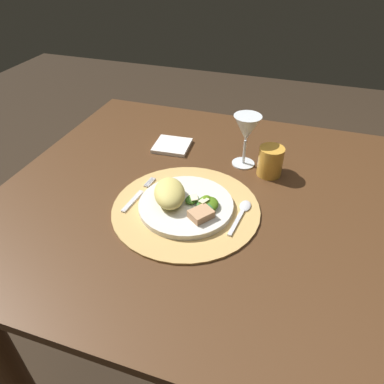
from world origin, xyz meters
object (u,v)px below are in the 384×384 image
(dinner_plate, at_px, (186,205))
(fork, at_px, (137,196))
(dining_table, at_px, (218,236))
(napkin, at_px, (172,146))
(amber_tumbler, at_px, (270,161))
(wine_glass, at_px, (247,130))
(spoon, at_px, (242,211))

(dinner_plate, xyz_separation_m, fork, (-0.14, 0.00, -0.00))
(dining_table, relative_size, napkin, 10.73)
(dinner_plate, relative_size, amber_tumbler, 2.78)
(amber_tumbler, bearing_deg, wine_glass, 159.71)
(fork, distance_m, amber_tumbler, 0.39)
(dinner_plate, xyz_separation_m, wine_glass, (0.10, 0.26, 0.10))
(spoon, relative_size, amber_tumbler, 1.65)
(dinner_plate, bearing_deg, napkin, 117.16)
(napkin, bearing_deg, spoon, -41.77)
(fork, height_order, amber_tumbler, amber_tumbler)
(dinner_plate, distance_m, wine_glass, 0.30)
(dinner_plate, height_order, fork, dinner_plate)
(dining_table, bearing_deg, napkin, 136.92)
(dinner_plate, xyz_separation_m, amber_tumbler, (0.18, 0.23, 0.03))
(napkin, relative_size, amber_tumbler, 1.28)
(dinner_plate, relative_size, napkin, 2.17)
(dining_table, distance_m, napkin, 0.34)
(napkin, height_order, amber_tumbler, amber_tumbler)
(dinner_plate, bearing_deg, wine_glass, 69.79)
(wine_glass, bearing_deg, amber_tumbler, -20.29)
(spoon, distance_m, amber_tumbler, 0.21)
(dining_table, height_order, amber_tumbler, amber_tumbler)
(dinner_plate, bearing_deg, spoon, 11.48)
(dinner_plate, distance_m, amber_tumbler, 0.29)
(spoon, bearing_deg, wine_glass, 101.25)
(fork, height_order, napkin, napkin)
(dinner_plate, relative_size, fork, 1.49)
(spoon, bearing_deg, napkin, 138.23)
(dinner_plate, relative_size, spoon, 1.69)
(dining_table, distance_m, dinner_plate, 0.20)
(fork, relative_size, spoon, 1.13)
(napkin, relative_size, wine_glass, 0.70)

